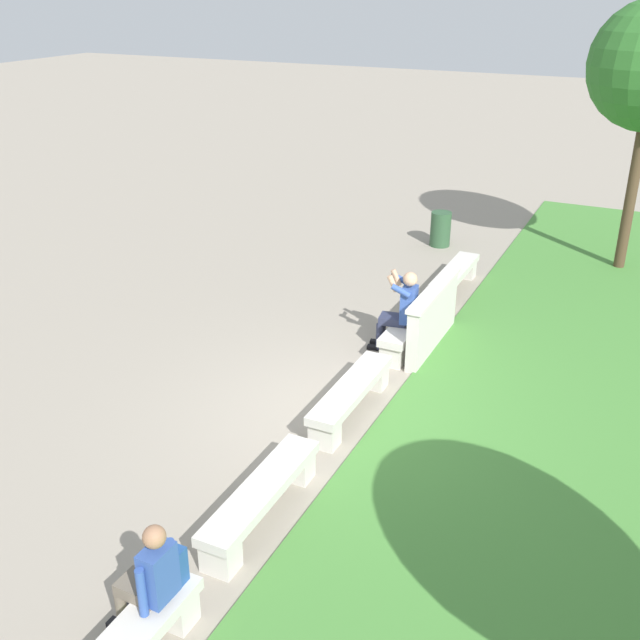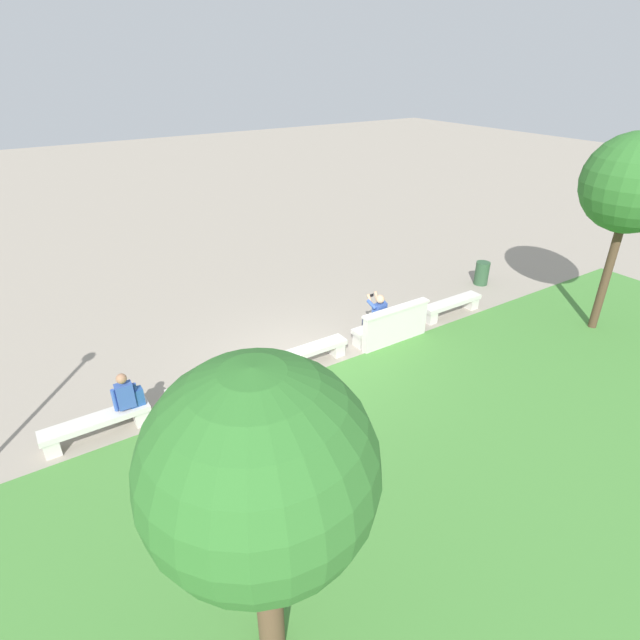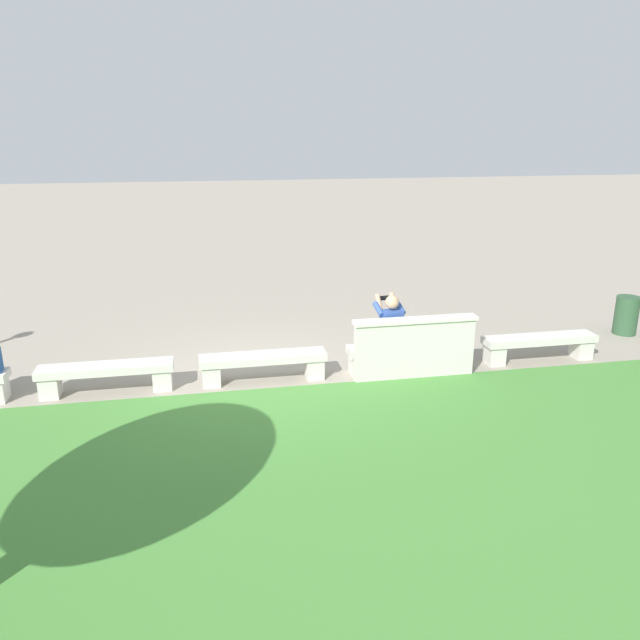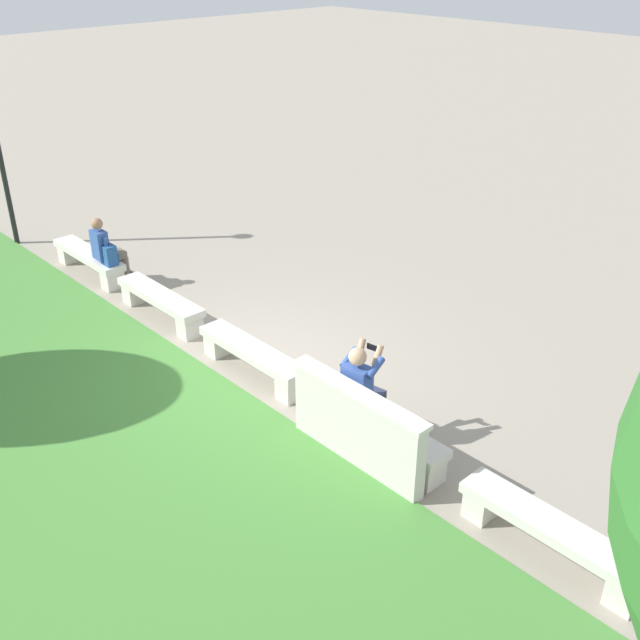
% 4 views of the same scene
% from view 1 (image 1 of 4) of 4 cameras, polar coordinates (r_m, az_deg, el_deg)
% --- Properties ---
extents(ground_plane, '(80.00, 80.00, 0.00)m').
position_cam_1_polar(ground_plane, '(10.15, 2.37, -7.14)').
color(ground_plane, gray).
extents(bench_main, '(2.00, 0.40, 0.45)m').
position_cam_1_polar(bench_main, '(14.10, 10.21, 3.29)').
color(bench_main, beige).
rests_on(bench_main, ground).
extents(bench_near, '(2.00, 0.40, 0.45)m').
position_cam_1_polar(bench_near, '(11.98, 6.98, -0.43)').
color(bench_near, beige).
rests_on(bench_near, ground).
extents(bench_mid, '(2.00, 0.40, 0.45)m').
position_cam_1_polar(bench_mid, '(9.99, 2.40, -5.67)').
color(bench_mid, beige).
rests_on(bench_mid, ground).
extents(bench_far, '(2.00, 0.40, 0.45)m').
position_cam_1_polar(bench_far, '(8.22, -4.46, -13.27)').
color(bench_far, beige).
rests_on(bench_far, ground).
extents(backrest_wall_with_plaque, '(2.02, 0.24, 1.01)m').
position_cam_1_polar(backrest_wall_with_plaque, '(11.80, 8.58, 0.21)').
color(backrest_wall_with_plaque, beige).
rests_on(backrest_wall_with_plaque, ground).
extents(person_photographer, '(0.51, 0.76, 1.32)m').
position_cam_1_polar(person_photographer, '(11.55, 6.20, 0.99)').
color(person_photographer, black).
rests_on(person_photographer, ground).
extents(person_distant, '(0.48, 0.68, 1.26)m').
position_cam_1_polar(person_distant, '(6.91, -12.85, -18.62)').
color(person_distant, black).
rests_on(person_distant, ground).
extents(backpack, '(0.28, 0.24, 0.43)m').
position_cam_1_polar(backpack, '(7.02, -11.42, -18.14)').
color(backpack, '#234C8C').
rests_on(backpack, bench_end).
extents(trash_bin, '(0.44, 0.44, 0.75)m').
position_cam_1_polar(trash_bin, '(16.56, 9.17, 6.86)').
color(trash_bin, '#2D5133').
rests_on(trash_bin, ground).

